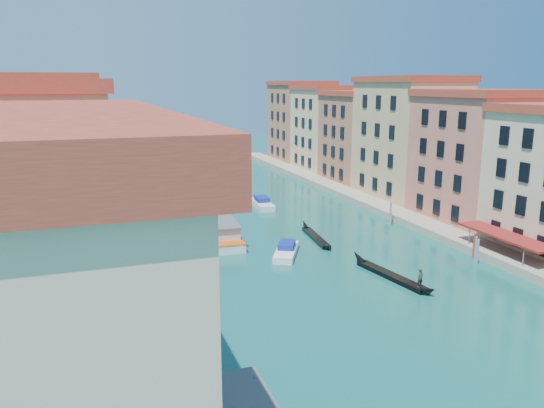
{
  "coord_description": "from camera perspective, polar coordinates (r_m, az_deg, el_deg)",
  "views": [
    {
      "loc": [
        -21.52,
        -6.49,
        19.59
      ],
      "look_at": [
        -3.13,
        46.27,
        6.99
      ],
      "focal_mm": 35.0,
      "sensor_mm": 36.0,
      "label": 1
    }
  ],
  "objects": [
    {
      "name": "motorboat_mid",
      "position": [
        62.57,
        1.55,
        -5.0
      ],
      "size": [
        5.23,
        7.22,
        1.45
      ],
      "rotation": [
        0.0,
        0.0,
        -0.49
      ],
      "color": "white",
      "rests_on": "ground"
    },
    {
      "name": "right_bank_palazzos",
      "position": [
        88.67,
        16.55,
        5.81
      ],
      "size": [
        12.8,
        128.4,
        21.0
      ],
      "color": "#AB5444",
      "rests_on": "ground"
    },
    {
      "name": "quay",
      "position": [
        85.85,
        11.81,
        -0.41
      ],
      "size": [
        4.0,
        140.0,
        1.0
      ],
      "primitive_type": "cube",
      "color": "#A09981",
      "rests_on": "ground"
    },
    {
      "name": "vaporetto_far",
      "position": [
        71.22,
        -6.07,
        -2.3
      ],
      "size": [
        5.44,
        18.74,
        2.75
      ],
      "rotation": [
        0.0,
        0.0,
        -0.07
      ],
      "color": "white",
      "rests_on": "ground"
    },
    {
      "name": "gondola_fore",
      "position": [
        56.66,
        12.67,
        -7.37
      ],
      "size": [
        3.08,
        12.96,
        2.59
      ],
      "rotation": [
        0.0,
        0.0,
        0.16
      ],
      "color": "black",
      "rests_on": "ground"
    },
    {
      "name": "left_bank_palazzos",
      "position": [
        71.99,
        -22.64,
        3.84
      ],
      "size": [
        12.8,
        128.4,
        21.0
      ],
      "color": "beige",
      "rests_on": "ground"
    },
    {
      "name": "motorboat_far",
      "position": [
        86.95,
        -1.04,
        0.11
      ],
      "size": [
        3.06,
        7.89,
        1.6
      ],
      "rotation": [
        0.0,
        0.0,
        -0.08
      ],
      "color": "silver",
      "rests_on": "ground"
    },
    {
      "name": "gondola_far",
      "position": [
        69.27,
        4.66,
        -3.46
      ],
      "size": [
        2.24,
        11.99,
        1.7
      ],
      "rotation": [
        0.0,
        0.0,
        -0.11
      ],
      "color": "black",
      "rests_on": "ground"
    }
  ]
}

